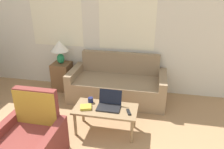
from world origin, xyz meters
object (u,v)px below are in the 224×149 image
object	(u,v)px
couch	(118,85)
tv_remote	(129,112)
table_lamp	(60,48)
book_red	(86,107)
coffee_table	(106,111)
laptop	(109,104)
cup_navy	(91,100)
armchair	(30,143)

from	to	relation	value
couch	tv_remote	size ratio (longest dim) A/B	11.86
couch	tv_remote	world-z (taller)	couch
table_lamp	book_red	size ratio (longest dim) A/B	2.41
couch	coffee_table	distance (m)	1.10
tv_remote	laptop	bearing A→B (deg)	161.97
table_lamp	cup_navy	distance (m)	1.54
table_lamp	coffee_table	bearing A→B (deg)	-44.97
table_lamp	coffee_table	world-z (taller)	table_lamp
couch	tv_remote	distance (m)	1.21
laptop	tv_remote	distance (m)	0.33
couch	coffee_table	world-z (taller)	couch
cup_navy	couch	bearing A→B (deg)	75.05
book_red	armchair	bearing A→B (deg)	-126.03
couch	book_red	xyz separation A→B (m)	(-0.28, -1.15, 0.17)
book_red	couch	bearing A→B (deg)	76.32
couch	laptop	bearing A→B (deg)	-86.91
cup_navy	tv_remote	world-z (taller)	cup_navy
laptop	armchair	bearing A→B (deg)	-136.06
couch	coffee_table	size ratio (longest dim) A/B	1.94
armchair	tv_remote	xyz separation A→B (m)	(1.16, 0.72, 0.16)
couch	book_red	distance (m)	1.19
armchair	laptop	distance (m)	1.21
armchair	tv_remote	world-z (taller)	armchair
couch	laptop	world-z (taller)	couch
couch	armchair	bearing A→B (deg)	-113.22
armchair	table_lamp	size ratio (longest dim) A/B	1.90
armchair	book_red	size ratio (longest dim) A/B	4.58
armchair	laptop	world-z (taller)	armchair
coffee_table	cup_navy	xyz separation A→B (m)	(-0.27, 0.12, 0.09)
coffee_table	book_red	xyz separation A→B (m)	(-0.29, -0.06, 0.07)
table_lamp	laptop	size ratio (longest dim) A/B	1.39
coffee_table	table_lamp	bearing A→B (deg)	135.03
table_lamp	laptop	world-z (taller)	table_lamp
coffee_table	book_red	bearing A→B (deg)	-168.75
armchair	cup_navy	xyz separation A→B (m)	(0.54, 0.89, 0.19)
table_lamp	book_red	xyz separation A→B (m)	(0.94, -1.29, -0.49)
armchair	cup_navy	world-z (taller)	armchair
cup_navy	book_red	world-z (taller)	cup_navy
couch	armchair	xyz separation A→B (m)	(-0.80, -1.86, 0.00)
armchair	laptop	xyz separation A→B (m)	(0.86, 0.82, 0.20)
table_lamp	laptop	distance (m)	1.80
tv_remote	book_red	bearing A→B (deg)	-179.12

